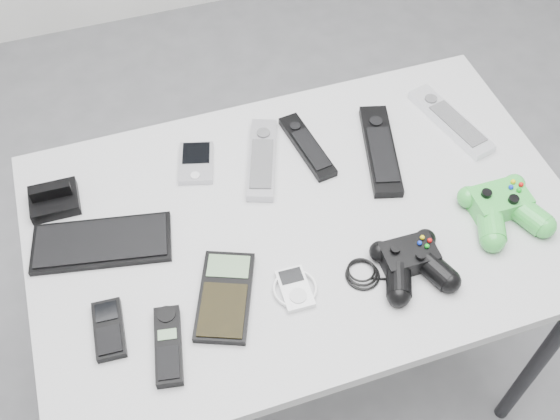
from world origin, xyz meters
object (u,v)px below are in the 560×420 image
object	(u,v)px
calculator	(225,296)
remote_silver_a	(262,158)
pda	(196,162)
cordless_handset	(168,345)
controller_black	(412,261)
controller_green	(503,206)
desk	(302,236)
remote_black_b	(380,149)
mp3_player	(295,288)
mobile_phone	(109,329)
remote_silver_b	(451,120)
remote_black_a	(307,146)
pda_keyboard	(102,242)

from	to	relation	value
calculator	remote_silver_a	bearing A→B (deg)	83.06
pda	cordless_handset	xyz separation A→B (m)	(-0.15, -0.39, 0.00)
controller_black	controller_green	distance (m)	0.23
desk	remote_black_b	xyz separation A→B (m)	(0.21, 0.11, 0.07)
controller_green	pda	bearing A→B (deg)	150.16
remote_silver_a	calculator	size ratio (longest dim) A/B	1.19
mp3_player	controller_green	distance (m)	0.45
remote_silver_a	calculator	world-z (taller)	remote_silver_a
remote_black_b	mobile_phone	bearing A→B (deg)	-143.57
remote_silver_b	controller_green	bearing A→B (deg)	-108.49
mobile_phone	desk	bearing A→B (deg)	21.34
pda	mobile_phone	size ratio (longest dim) A/B	0.97
desk	calculator	world-z (taller)	calculator
controller_black	mp3_player	bearing A→B (deg)	175.22
remote_black_a	cordless_handset	size ratio (longest dim) A/B	1.34
mobile_phone	controller_black	xyz separation A→B (m)	(0.56, -0.05, 0.01)
mobile_phone	calculator	bearing A→B (deg)	3.92
pda	controller_green	bearing A→B (deg)	-14.82
remote_silver_b	controller_green	distance (m)	0.26
desk	pda	xyz separation A→B (m)	(-0.17, 0.20, 0.07)
cordless_handset	pda	bearing A→B (deg)	79.90
pda_keyboard	controller_black	size ratio (longest dim) A/B	1.08
remote_silver_b	cordless_handset	world-z (taller)	same
pda_keyboard	remote_black_b	world-z (taller)	remote_black_b
remote_black_b	calculator	xyz separation A→B (m)	(-0.41, -0.24, -0.00)
calculator	controller_green	bearing A→B (deg)	23.21
remote_black_a	cordless_handset	world-z (taller)	cordless_handset
desk	controller_black	size ratio (longest dim) A/B	4.42
pda	mp3_player	distance (m)	0.37
remote_silver_a	cordless_handset	distance (m)	0.45
desk	controller_black	world-z (taller)	controller_black
remote_black_a	pda	bearing A→B (deg)	165.20
pda	controller_green	distance (m)	0.63
pda_keyboard	mobile_phone	distance (m)	0.19
pda_keyboard	mp3_player	distance (m)	0.38
remote_silver_a	remote_black_a	size ratio (longest dim) A/B	1.13
remote_silver_a	cordless_handset	size ratio (longest dim) A/B	1.51
mobile_phone	calculator	xyz separation A→B (m)	(0.21, 0.00, -0.00)
remote_black_a	mp3_player	bearing A→B (deg)	-121.04
calculator	cordless_handset	bearing A→B (deg)	-129.47
remote_black_b	controller_green	xyz separation A→B (m)	(0.16, -0.23, 0.02)
remote_black_b	mp3_player	world-z (taller)	remote_black_b
mp3_player	remote_black_b	bearing A→B (deg)	44.81
remote_silver_b	calculator	distance (m)	0.65
mobile_phone	remote_silver_b	bearing A→B (deg)	22.49
cordless_handset	remote_black_b	bearing A→B (deg)	40.13
remote_black_a	controller_green	distance (m)	0.42
pda_keyboard	pda	xyz separation A→B (m)	(0.22, 0.14, 0.00)
calculator	mp3_player	distance (m)	0.13
pda	cordless_handset	distance (m)	0.42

